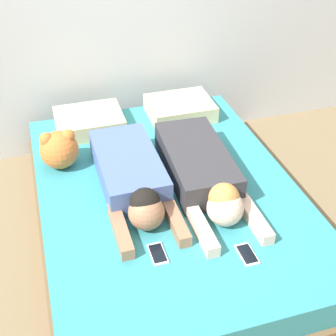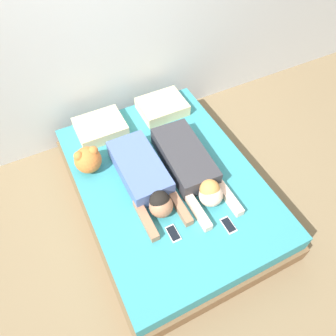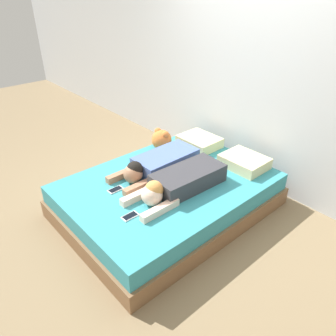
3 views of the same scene
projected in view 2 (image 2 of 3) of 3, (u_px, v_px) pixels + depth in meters
ground_plane at (168, 200)px, 3.30m from camera, size 12.00×12.00×0.00m
wall_back at (107, 19)px, 2.95m from camera, size 12.00×0.06×2.60m
bed at (168, 190)px, 3.15m from camera, size 1.61×2.18×0.38m
pillow_head_left at (100, 127)px, 3.31m from camera, size 0.48×0.39×0.12m
pillow_head_right at (162, 107)px, 3.50m from camera, size 0.48×0.39×0.12m
person_left at (145, 178)px, 2.88m from camera, size 0.38×1.03×0.23m
person_right at (191, 166)px, 2.96m from camera, size 0.40×1.10×0.24m
cell_phone_left at (173, 233)px, 2.65m from camera, size 0.08×0.15×0.01m
cell_phone_right at (228, 225)px, 2.69m from camera, size 0.08×0.15×0.01m
plush_toy at (88, 160)px, 2.96m from camera, size 0.25×0.25×0.26m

